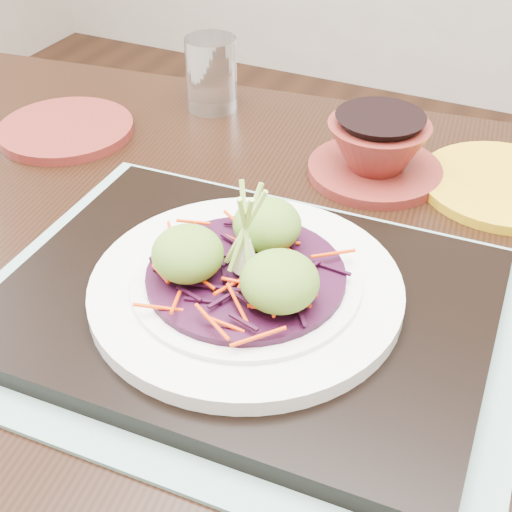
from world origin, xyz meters
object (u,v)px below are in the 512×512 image
at_px(terracotta_bowl_set, 377,152).
at_px(water_glass, 211,74).
at_px(serving_tray, 246,303).
at_px(white_plate, 246,287).
at_px(dining_table, 250,333).
at_px(yellow_plate, 504,185).
at_px(terracotta_side_plate, 66,129).

bearing_deg(terracotta_bowl_set, water_glass, 163.12).
relative_size(serving_tray, white_plate, 1.54).
bearing_deg(dining_table, terracotta_bowl_set, 67.17).
xyz_separation_m(water_glass, yellow_plate, (0.40, -0.05, -0.04)).
bearing_deg(serving_tray, yellow_plate, 59.15).
bearing_deg(dining_table, water_glass, 116.97).
relative_size(serving_tray, terracotta_side_plate, 2.45).
xyz_separation_m(dining_table, serving_tray, (0.03, -0.07, 0.11)).
height_order(dining_table, white_plate, white_plate).
distance_m(dining_table, yellow_plate, 0.33).
bearing_deg(terracotta_side_plate, dining_table, -23.09).
xyz_separation_m(serving_tray, white_plate, (0.00, 0.00, 0.02)).
relative_size(water_glass, yellow_plate, 0.52).
relative_size(serving_tray, terracotta_bowl_set, 2.44).
distance_m(dining_table, water_glass, 0.38).
relative_size(white_plate, terracotta_side_plate, 1.59).
xyz_separation_m(white_plate, yellow_plate, (0.17, 0.32, -0.03)).
bearing_deg(white_plate, yellow_plate, 61.92).
height_order(serving_tray, white_plate, white_plate).
distance_m(terracotta_side_plate, yellow_plate, 0.54).
bearing_deg(terracotta_side_plate, water_glass, 48.29).
relative_size(serving_tray, water_glass, 4.33).
bearing_deg(yellow_plate, serving_tray, -118.08).
height_order(dining_table, terracotta_bowl_set, terracotta_bowl_set).
relative_size(dining_table, terracotta_bowl_set, 7.37).
bearing_deg(serving_tray, white_plate, 0.00).
distance_m(white_plate, water_glass, 0.43).
xyz_separation_m(terracotta_side_plate, water_glass, (0.13, 0.15, 0.04)).
bearing_deg(water_glass, serving_tray, -57.70).
xyz_separation_m(serving_tray, water_glass, (-0.23, 0.36, 0.03)).
distance_m(terracotta_bowl_set, yellow_plate, 0.15).
height_order(white_plate, terracotta_side_plate, white_plate).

